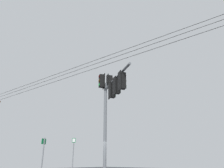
{
  "coord_description": "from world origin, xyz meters",
  "views": [
    {
      "loc": [
        -9.5,
        -9.81,
        1.38
      ],
      "look_at": [
        -0.86,
        -1.54,
        5.8
      ],
      "focal_mm": 33.42,
      "sensor_mm": 36.0,
      "label": 1
    }
  ],
  "objects": [
    {
      "name": "signal_mast_assembly",
      "position": [
        -0.71,
        -1.23,
        5.03
      ],
      "size": [
        2.47,
        4.06,
        6.98
      ],
      "color": "slate",
      "rests_on": "ground"
    },
    {
      "name": "route_sign_secondary",
      "position": [
        0.2,
        3.44,
        1.73
      ],
      "size": [
        0.2,
        0.2,
        3.03
      ],
      "color": "slate",
      "rests_on": "ground"
    },
    {
      "name": "route_sign_primary",
      "position": [
        -3.36,
        1.38,
        1.56
      ],
      "size": [
        0.33,
        0.15,
        2.62
      ],
      "color": "slate",
      "rests_on": "ground"
    },
    {
      "name": "overhead_wire_span",
      "position": [
        0.03,
        -1.89,
        8.1
      ],
      "size": [
        5.44,
        34.43,
        1.45
      ],
      "color": "black"
    }
  ]
}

